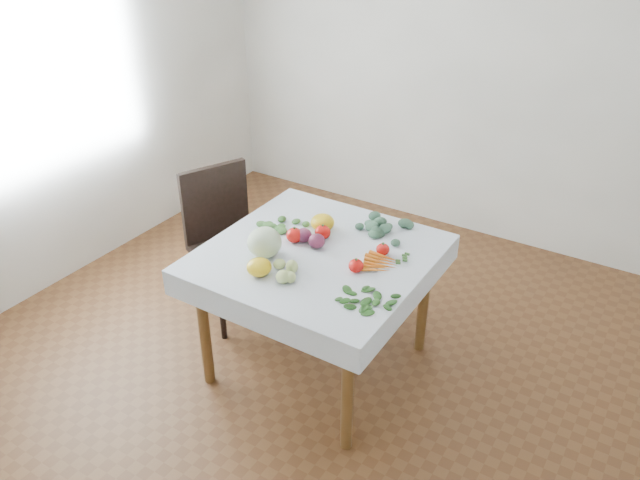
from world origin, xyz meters
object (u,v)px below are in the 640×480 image
(cabbage, at_px, (265,242))
(carrot_bunch, at_px, (380,264))
(chair, at_px, (225,233))
(table, at_px, (318,268))
(heirloom_back, at_px, (323,222))

(cabbage, height_order, carrot_bunch, cabbage)
(cabbage, bearing_deg, chair, 148.79)
(table, relative_size, heirloom_back, 7.59)
(cabbage, relative_size, heirloom_back, 1.34)
(heirloom_back, distance_m, carrot_bunch, 0.47)
(table, distance_m, heirloom_back, 0.28)
(table, xyz_separation_m, carrot_bunch, (0.33, 0.05, 0.12))
(chair, xyz_separation_m, heirloom_back, (0.68, 0.04, 0.25))
(chair, relative_size, carrot_bunch, 4.77)
(table, relative_size, cabbage, 5.67)
(cabbage, relative_size, carrot_bunch, 0.88)
(table, bearing_deg, chair, 167.52)
(table, height_order, carrot_bunch, carrot_bunch)
(carrot_bunch, bearing_deg, chair, 173.72)
(chair, relative_size, cabbage, 5.42)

